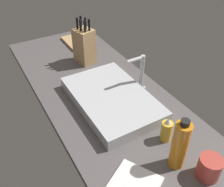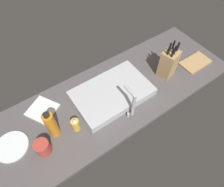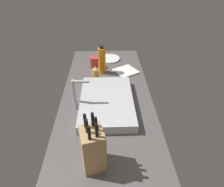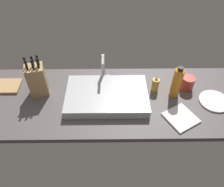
% 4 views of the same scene
% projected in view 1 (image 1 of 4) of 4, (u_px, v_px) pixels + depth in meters
% --- Properties ---
extents(countertop_slab, '(1.92, 0.65, 0.04)m').
position_uv_depth(countertop_slab, '(110.00, 104.00, 1.38)').
color(countertop_slab, '#514C4C').
rests_on(countertop_slab, ground).
extents(sink_basin, '(0.55, 0.36, 0.06)m').
position_uv_depth(sink_basin, '(112.00, 99.00, 1.34)').
color(sink_basin, '#B7BABF').
rests_on(sink_basin, countertop_slab).
extents(faucet, '(0.06, 0.11, 0.22)m').
position_uv_depth(faucet, '(140.00, 71.00, 1.37)').
color(faucet, '#B7BABF').
rests_on(faucet, countertop_slab).
extents(knife_block, '(0.14, 0.13, 0.30)m').
position_uv_depth(knife_block, '(84.00, 46.00, 1.63)').
color(knife_block, tan).
rests_on(knife_block, countertop_slab).
extents(cutting_board, '(0.25, 0.15, 0.02)m').
position_uv_depth(cutting_board, '(76.00, 42.00, 1.92)').
color(cutting_board, tan).
rests_on(cutting_board, countertop_slab).
extents(soap_bottle, '(0.05, 0.05, 0.13)m').
position_uv_depth(soap_bottle, '(166.00, 130.00, 1.12)').
color(soap_bottle, gold).
rests_on(soap_bottle, countertop_slab).
extents(water_bottle, '(0.06, 0.06, 0.25)m').
position_uv_depth(water_bottle, '(180.00, 145.00, 0.98)').
color(water_bottle, orange).
rests_on(water_bottle, countertop_slab).
extents(dish_towel, '(0.24, 0.24, 0.01)m').
position_uv_depth(dish_towel, '(134.00, 186.00, 0.96)').
color(dish_towel, white).
rests_on(dish_towel, countertop_slab).
extents(coffee_mug, '(0.09, 0.09, 0.10)m').
position_uv_depth(coffee_mug, '(209.00, 168.00, 0.97)').
color(coffee_mug, '#B23D33').
rests_on(coffee_mug, countertop_slab).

